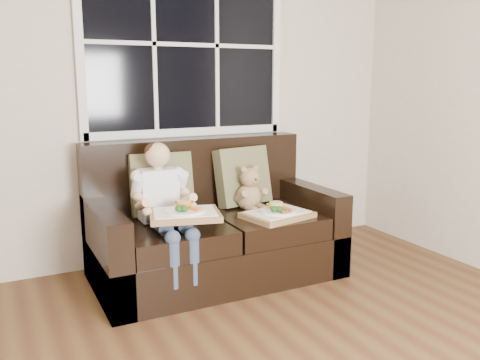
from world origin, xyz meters
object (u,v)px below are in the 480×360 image
loveseat (212,232)px  teddy_bear (250,191)px  tray_left (185,213)px  tray_right (277,213)px  child (163,197)px

loveseat → teddy_bear: size_ratio=5.00×
tray_left → tray_right: 0.71m
loveseat → tray_left: 0.55m
loveseat → tray_left: bearing=-133.9°
teddy_bear → tray_left: (-0.63, -0.34, -0.01)m
child → tray_left: size_ratio=1.65×
teddy_bear → tray_right: 0.32m
loveseat → tray_left: (-0.33, -0.34, 0.27)m
tray_left → tray_right: tray_left is taller
child → tray_left: bearing=-74.0°
loveseat → tray_right: loveseat is taller
loveseat → tray_right: (0.37, -0.30, 0.17)m
child → teddy_bear: bearing=8.9°
teddy_bear → tray_right: size_ratio=0.67×
child → tray_right: child is taller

